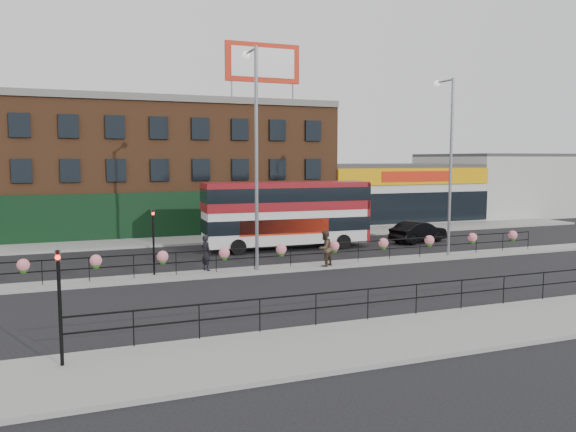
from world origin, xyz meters
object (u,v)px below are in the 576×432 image
object	(u,v)px
double_decker_bus	(287,208)
lamp_column_west	(255,139)
car	(418,232)
pedestrian_a	(206,253)
pedestrian_b	(325,248)
lamp_column_east	(448,151)

from	to	relation	value
double_decker_bus	lamp_column_west	bearing A→B (deg)	-123.66
double_decker_bus	lamp_column_west	xyz separation A→B (m)	(-4.13, -6.20, 4.14)
double_decker_bus	car	bearing A→B (deg)	-3.06
car	lamp_column_west	xyz separation A→B (m)	(-13.71, -5.68, 6.06)
double_decker_bus	pedestrian_a	xyz separation A→B (m)	(-6.59, -5.74, -1.60)
double_decker_bus	car	distance (m)	9.79
pedestrian_b	lamp_column_east	distance (m)	9.76
lamp_column_east	pedestrian_a	bearing A→B (deg)	178.81
pedestrian_b	lamp_column_east	bearing A→B (deg)	154.32
pedestrian_a	lamp_column_west	size ratio (longest dim) A/B	0.16
pedestrian_a	pedestrian_b	size ratio (longest dim) A/B	0.96
car	lamp_column_east	xyz separation A→B (m)	(-1.83, -5.52, 5.52)
pedestrian_a	lamp_column_east	size ratio (longest dim) A/B	0.18
car	lamp_column_west	world-z (taller)	lamp_column_west
car	pedestrian_a	world-z (taller)	pedestrian_a
car	pedestrian_b	world-z (taller)	pedestrian_b
pedestrian_b	car	bearing A→B (deg)	-179.13
double_decker_bus	lamp_column_east	xyz separation A→B (m)	(7.76, -6.03, 3.60)
pedestrian_a	pedestrian_b	distance (m)	6.19
double_decker_bus	pedestrian_b	world-z (taller)	double_decker_bus
lamp_column_east	car	bearing A→B (deg)	71.66
pedestrian_a	lamp_column_east	distance (m)	15.26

